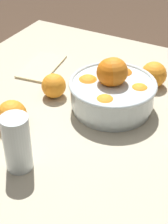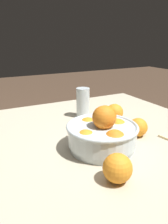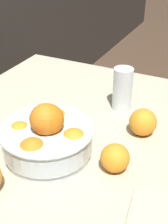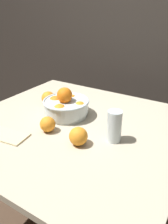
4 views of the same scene
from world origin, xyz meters
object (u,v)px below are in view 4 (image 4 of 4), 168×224
juice_glass (114,127)px  orange_loose_aside (48,124)px  orange_loose_front (48,98)px  fruit_bowl (66,105)px  orange_loose_near_bowl (78,136)px

juice_glass → orange_loose_aside: 0.32m
juice_glass → orange_loose_front: 0.53m
fruit_bowl → orange_loose_aside: (0.02, -0.18, -0.02)m
orange_loose_near_bowl → orange_loose_aside: (-0.19, 0.02, -0.00)m
fruit_bowl → orange_loose_front: size_ratio=3.06×
juice_glass → orange_loose_front: (-0.51, 0.15, -0.03)m
fruit_bowl → juice_glass: size_ratio=1.73×
orange_loose_front → orange_loose_aside: bearing=-50.6°
orange_loose_near_bowl → orange_loose_front: same height
fruit_bowl → orange_loose_near_bowl: size_ratio=3.08×
fruit_bowl → juice_glass: (0.33, -0.09, 0.01)m
orange_loose_near_bowl → fruit_bowl: bearing=136.4°
orange_loose_front → orange_loose_aside: size_ratio=1.10×
juice_glass → orange_loose_aside: size_ratio=1.95×
juice_glass → orange_loose_front: size_ratio=1.77×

